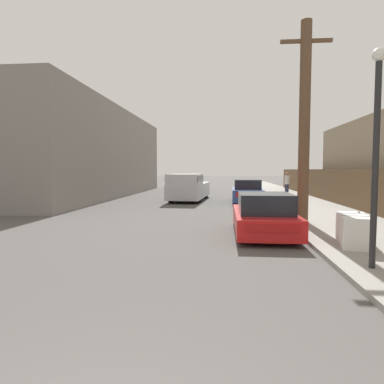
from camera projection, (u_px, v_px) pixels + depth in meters
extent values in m
cube|color=gray|center=(285.00, 197.00, 24.68)|extent=(4.20, 63.00, 0.12)
cube|color=silver|center=(354.00, 230.00, 8.72)|extent=(0.99, 1.73, 0.74)
cube|color=white|center=(354.00, 215.00, 8.70)|extent=(0.96, 1.66, 0.03)
cube|color=#333335|center=(359.00, 212.00, 9.12)|extent=(0.07, 0.20, 0.02)
cube|color=gray|center=(353.00, 213.00, 8.94)|extent=(0.70, 0.21, 0.01)
cube|color=gray|center=(356.00, 216.00, 8.46)|extent=(0.70, 0.21, 0.01)
cube|color=red|center=(263.00, 220.00, 10.73)|extent=(1.80, 4.06, 0.59)
cube|color=black|center=(265.00, 203.00, 10.33)|extent=(1.54, 1.95, 0.59)
cube|color=#B21414|center=(272.00, 228.00, 8.70)|extent=(1.40, 0.03, 0.21)
cylinder|color=black|center=(237.00, 218.00, 12.07)|extent=(0.20, 0.64, 0.64)
cylinder|color=black|center=(282.00, 219.00, 11.92)|extent=(0.20, 0.64, 0.64)
cylinder|color=black|center=(240.00, 231.00, 9.57)|extent=(0.20, 0.64, 0.64)
cylinder|color=black|center=(297.00, 232.00, 9.42)|extent=(0.20, 0.64, 0.64)
cube|color=#2D478C|center=(247.00, 194.00, 21.33)|extent=(1.91, 4.65, 0.71)
cube|color=black|center=(247.00, 184.00, 21.11)|extent=(1.61, 2.62, 0.56)
cube|color=#B21414|center=(249.00, 195.00, 19.02)|extent=(1.41, 0.06, 0.25)
cylinder|color=black|center=(234.00, 195.00, 22.85)|extent=(0.22, 0.67, 0.67)
cylinder|color=black|center=(258.00, 195.00, 22.67)|extent=(0.22, 0.67, 0.67)
cylinder|color=black|center=(234.00, 199.00, 20.02)|extent=(0.22, 0.67, 0.67)
cylinder|color=black|center=(262.00, 199.00, 19.83)|extent=(0.22, 0.67, 0.67)
cube|color=silver|center=(190.00, 190.00, 22.71)|extent=(2.43, 5.96, 0.93)
cube|color=silver|center=(185.00, 179.00, 21.08)|extent=(2.08, 2.75, 0.63)
cube|color=black|center=(185.00, 179.00, 21.08)|extent=(2.12, 2.70, 0.35)
cylinder|color=black|center=(198.00, 196.00, 20.80)|extent=(0.32, 0.81, 0.80)
cylinder|color=black|center=(171.00, 196.00, 21.09)|extent=(0.32, 0.81, 0.80)
cylinder|color=black|center=(206.00, 193.00, 24.36)|extent=(0.32, 0.81, 0.80)
cylinder|color=black|center=(182.00, 192.00, 24.64)|extent=(0.32, 0.81, 0.80)
cylinder|color=brown|center=(304.00, 123.00, 12.27)|extent=(0.39, 0.39, 7.17)
cube|color=brown|center=(306.00, 41.00, 12.08)|extent=(1.80, 0.12, 0.12)
cylinder|color=#232326|center=(375.00, 167.00, 6.55)|extent=(0.12, 0.12, 3.94)
sphere|color=white|center=(379.00, 55.00, 6.41)|extent=(0.26, 0.26, 0.26)
cube|color=brown|center=(341.00, 187.00, 18.58)|extent=(0.08, 36.07, 1.93)
cube|color=gray|center=(83.00, 154.00, 26.39)|extent=(7.00, 22.99, 6.54)
cylinder|color=#282D42|center=(287.00, 190.00, 25.82)|extent=(0.28, 0.28, 0.81)
cylinder|color=beige|center=(287.00, 180.00, 25.77)|extent=(0.34, 0.34, 0.64)
sphere|color=#8C664C|center=(287.00, 174.00, 25.74)|extent=(0.24, 0.24, 0.24)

